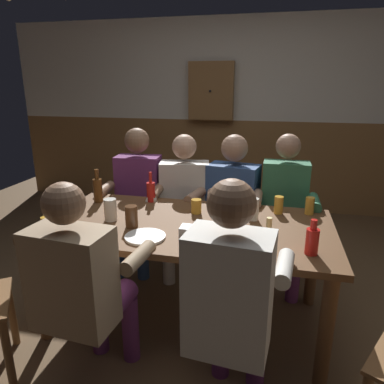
{
  "coord_description": "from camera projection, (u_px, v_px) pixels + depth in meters",
  "views": [
    {
      "loc": [
        0.53,
        -2.22,
        1.61
      ],
      "look_at": [
        0.0,
        0.05,
        0.9
      ],
      "focal_mm": 33.49,
      "sensor_mm": 36.0,
      "label": 1
    }
  ],
  "objects": [
    {
      "name": "bottle_1",
      "position": [
        151.0,
        191.0,
        2.75
      ],
      "size": [
        0.07,
        0.07,
        0.23
      ],
      "color": "red",
      "rests_on": "dining_table"
    },
    {
      "name": "pint_glass_4",
      "position": [
        310.0,
        206.0,
        2.49
      ],
      "size": [
        0.06,
        0.06,
        0.12
      ],
      "primitive_type": "cylinder",
      "color": "gold",
      "rests_on": "dining_table"
    },
    {
      "name": "person_5",
      "position": [
        231.0,
        297.0,
        1.61
      ],
      "size": [
        0.53,
        0.55,
        1.25
      ],
      "rotation": [
        0.0,
        0.0,
        -0.1
      ],
      "color": "silver",
      "rests_on": "ground_plane"
    },
    {
      "name": "ground_plane",
      "position": [
        190.0,
        310.0,
        2.65
      ],
      "size": [
        7.23,
        7.23,
        0.0
      ],
      "primitive_type": "plane",
      "color": "brown"
    },
    {
      "name": "plate_0",
      "position": [
        145.0,
        237.0,
        2.12
      ],
      "size": [
        0.24,
        0.24,
        0.01
      ],
      "primitive_type": "cylinder",
      "color": "white",
      "rests_on": "dining_table"
    },
    {
      "name": "bottle_2",
      "position": [
        312.0,
        240.0,
        1.9
      ],
      "size": [
        0.07,
        0.07,
        0.2
      ],
      "color": "red",
      "rests_on": "dining_table"
    },
    {
      "name": "dining_table",
      "position": [
        187.0,
        236.0,
        2.37
      ],
      "size": [
        1.88,
        0.95,
        0.73
      ],
      "color": "brown",
      "rests_on": "ground_plane"
    },
    {
      "name": "back_wall_wainscot",
      "position": [
        233.0,
        164.0,
        4.79
      ],
      "size": [
        6.02,
        0.12,
        1.15
      ],
      "primitive_type": "cube",
      "color": "brown",
      "rests_on": "ground_plane"
    },
    {
      "name": "pint_glass_7",
      "position": [
        279.0,
        205.0,
        2.5
      ],
      "size": [
        0.06,
        0.06,
        0.12
      ],
      "primitive_type": "cylinder",
      "color": "gold",
      "rests_on": "dining_table"
    },
    {
      "name": "condiment_caddy",
      "position": [
        192.0,
        231.0,
        2.16
      ],
      "size": [
        0.14,
        0.1,
        0.05
      ],
      "primitive_type": "cube",
      "color": "#B2B7BC",
      "rests_on": "dining_table"
    },
    {
      "name": "person_4",
      "position": [
        82.0,
        282.0,
        1.79
      ],
      "size": [
        0.55,
        0.55,
        1.19
      ],
      "rotation": [
        0.0,
        0.0,
        -0.09
      ],
      "color": "#997F60",
      "rests_on": "ground_plane"
    },
    {
      "name": "table_candle",
      "position": [
        269.0,
        224.0,
        2.22
      ],
      "size": [
        0.04,
        0.04,
        0.08
      ],
      "primitive_type": "cylinder",
      "color": "#F9E08C",
      "rests_on": "dining_table"
    },
    {
      "name": "pint_glass_0",
      "position": [
        131.0,
        217.0,
        2.26
      ],
      "size": [
        0.08,
        0.08,
        0.14
      ],
      "primitive_type": "cylinder",
      "color": "#4C2D19",
      "rests_on": "dining_table"
    },
    {
      "name": "wall_dart_cabinet",
      "position": [
        211.0,
        91.0,
        4.45
      ],
      "size": [
        0.56,
        0.15,
        0.7
      ],
      "color": "brown"
    },
    {
      "name": "pint_glass_6",
      "position": [
        110.0,
        210.0,
        2.37
      ],
      "size": [
        0.08,
        0.08,
        0.15
      ],
      "primitive_type": "cylinder",
      "color": "white",
      "rests_on": "dining_table"
    },
    {
      "name": "person_3",
      "position": [
        284.0,
        206.0,
        2.87
      ],
      "size": [
        0.5,
        0.53,
        1.23
      ],
      "rotation": [
        0.0,
        0.0,
        3.14
      ],
      "color": "#33724C",
      "rests_on": "ground_plane"
    },
    {
      "name": "pint_glass_5",
      "position": [
        46.0,
        225.0,
        2.16
      ],
      "size": [
        0.06,
        0.06,
        0.11
      ],
      "primitive_type": "cylinder",
      "color": "gold",
      "rests_on": "dining_table"
    },
    {
      "name": "pint_glass_1",
      "position": [
        52.0,
        216.0,
        2.28
      ],
      "size": [
        0.08,
        0.08,
        0.13
      ],
      "primitive_type": "cylinder",
      "color": "#4C2D19",
      "rests_on": "dining_table"
    },
    {
      "name": "person_2",
      "position": [
        230.0,
        200.0,
        2.98
      ],
      "size": [
        0.6,
        0.6,
        1.21
      ],
      "rotation": [
        0.0,
        0.0,
        2.95
      ],
      "color": "#2D4C84",
      "rests_on": "ground_plane"
    },
    {
      "name": "person_1",
      "position": [
        184.0,
        198.0,
        3.06
      ],
      "size": [
        0.6,
        0.57,
        1.2
      ],
      "rotation": [
        0.0,
        0.0,
        3.33
      ],
      "color": "silver",
      "rests_on": "ground_plane"
    },
    {
      "name": "back_wall_upper",
      "position": [
        236.0,
        69.0,
        4.44
      ],
      "size": [
        6.02,
        0.12,
        1.24
      ],
      "primitive_type": "cube",
      "color": "beige"
    },
    {
      "name": "person_0",
      "position": [
        137.0,
        193.0,
        3.15
      ],
      "size": [
        0.55,
        0.53,
        1.24
      ],
      "rotation": [
        0.0,
        0.0,
        3.23
      ],
      "color": "#6B2D66",
      "rests_on": "ground_plane"
    },
    {
      "name": "pint_glass_3",
      "position": [
        253.0,
        209.0,
        2.38
      ],
      "size": [
        0.07,
        0.07,
        0.15
      ],
      "primitive_type": "cylinder",
      "color": "white",
      "rests_on": "dining_table"
    },
    {
      "name": "bottle_3",
      "position": [
        98.0,
        189.0,
        2.74
      ],
      "size": [
        0.07,
        0.07,
        0.26
      ],
      "color": "#593314",
      "rests_on": "dining_table"
    },
    {
      "name": "bottle_0",
      "position": [
        226.0,
        211.0,
        2.32
      ],
      "size": [
        0.05,
        0.05,
        0.21
      ],
      "color": "#593314",
      "rests_on": "dining_table"
    },
    {
      "name": "pint_glass_2",
      "position": [
        196.0,
        206.0,
        2.51
      ],
      "size": [
        0.07,
        0.07,
        0.1
      ],
      "primitive_type": "cylinder",
      "color": "gold",
      "rests_on": "dining_table"
    }
  ]
}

